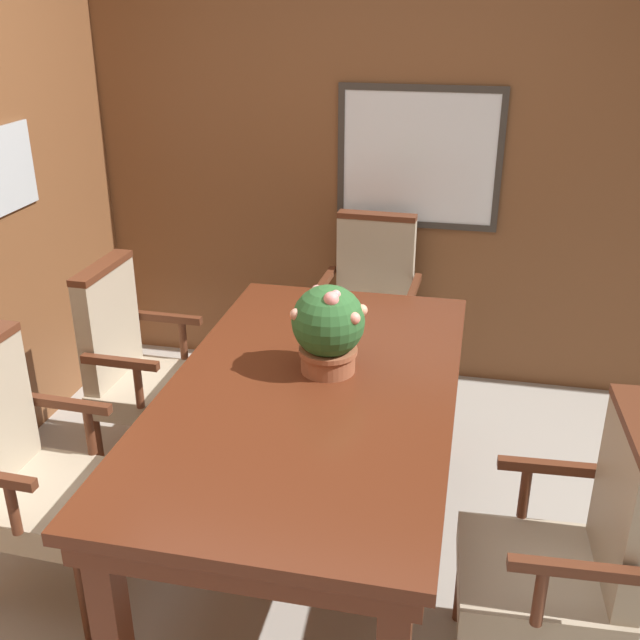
# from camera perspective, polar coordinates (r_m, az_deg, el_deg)

# --- Properties ---
(ground_plane) EXTENTS (14.00, 14.00, 0.00)m
(ground_plane) POSITION_cam_1_polar(r_m,az_deg,el_deg) (3.11, -2.48, -19.06)
(ground_plane) COLOR #A39E93
(wall_back) EXTENTS (7.20, 0.08, 2.45)m
(wall_back) POSITION_cam_1_polar(r_m,az_deg,el_deg) (4.21, 3.80, 11.64)
(wall_back) COLOR brown
(wall_back) RESTS_ON ground_plane
(dining_table) EXTENTS (1.07, 1.94, 0.76)m
(dining_table) POSITION_cam_1_polar(r_m,az_deg,el_deg) (2.85, -0.64, -6.61)
(dining_table) COLOR #562614
(dining_table) RESTS_ON ground_plane
(chair_right_near) EXTENTS (0.53, 0.54, 1.01)m
(chair_right_near) POSITION_cam_1_polar(r_m,az_deg,el_deg) (2.53, 18.55, -16.34)
(chair_right_near) COLOR #562B19
(chair_right_near) RESTS_ON ground_plane
(chair_head_far) EXTENTS (0.53, 0.52, 1.01)m
(chair_head_far) POSITION_cam_1_polar(r_m,az_deg,el_deg) (4.12, 3.86, 1.22)
(chair_head_far) COLOR #562B19
(chair_head_far) RESTS_ON ground_plane
(chair_left_far) EXTENTS (0.51, 0.53, 1.01)m
(chair_left_far) POSITION_cam_1_polar(r_m,az_deg,el_deg) (3.56, -13.65, -3.32)
(chair_left_far) COLOR #562B19
(chair_left_far) RESTS_ON ground_plane
(chair_left_near) EXTENTS (0.52, 0.53, 1.01)m
(chair_left_near) POSITION_cam_1_polar(r_m,az_deg,el_deg) (2.95, -21.49, -10.48)
(chair_left_near) COLOR #562B19
(chair_left_near) RESTS_ON ground_plane
(potted_plant) EXTENTS (0.28, 0.28, 0.35)m
(potted_plant) POSITION_cam_1_polar(r_m,az_deg,el_deg) (2.82, 0.64, -0.61)
(potted_plant) COLOR #9E5638
(potted_plant) RESTS_ON dining_table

